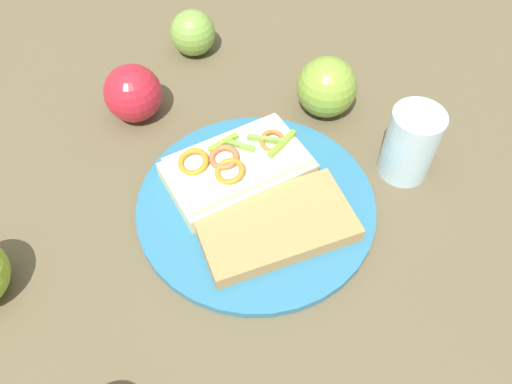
# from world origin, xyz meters

# --- Properties ---
(ground_plane) EXTENTS (2.00, 2.00, 0.00)m
(ground_plane) POSITION_xyz_m (0.00, 0.00, 0.00)
(ground_plane) COLOR brown
(ground_plane) RESTS_ON ground
(plate) EXTENTS (0.29, 0.29, 0.01)m
(plate) POSITION_xyz_m (0.00, 0.00, 0.01)
(plate) COLOR teal
(plate) RESTS_ON ground_plane
(sandwich) EXTENTS (0.19, 0.13, 0.05)m
(sandwich) POSITION_xyz_m (0.01, -0.05, 0.03)
(sandwich) COLOR beige
(sandwich) RESTS_ON plate
(bread_slice_side) EXTENTS (0.18, 0.11, 0.02)m
(bread_slice_side) POSITION_xyz_m (-0.01, 0.05, 0.02)
(bread_slice_side) COLOR tan
(bread_slice_side) RESTS_ON plate
(apple_1) EXTENTS (0.12, 0.12, 0.08)m
(apple_1) POSITION_xyz_m (-0.15, -0.13, 0.04)
(apple_1) COLOR olive
(apple_1) RESTS_ON ground_plane
(apple_3) EXTENTS (0.11, 0.11, 0.08)m
(apple_3) POSITION_xyz_m (0.11, -0.21, 0.04)
(apple_3) COLOR red
(apple_3) RESTS_ON ground_plane
(apple_4) EXTENTS (0.10, 0.10, 0.07)m
(apple_4) POSITION_xyz_m (-0.00, -0.32, 0.04)
(apple_4) COLOR #77A240
(apple_4) RESTS_ON ground_plane
(drinking_glass) EXTENTS (0.06, 0.06, 0.10)m
(drinking_glass) POSITION_xyz_m (-0.20, -0.00, 0.05)
(drinking_glass) COLOR silver
(drinking_glass) RESTS_ON ground_plane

